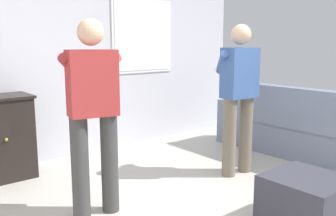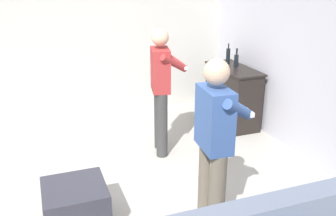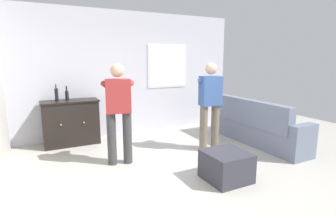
{
  "view_description": "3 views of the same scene",
  "coord_description": "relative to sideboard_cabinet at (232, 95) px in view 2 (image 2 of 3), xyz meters",
  "views": [
    {
      "loc": [
        -2.35,
        -1.91,
        1.5
      ],
      "look_at": [
        -0.3,
        0.59,
        0.92
      ],
      "focal_mm": 40.0,
      "sensor_mm": 36.0,
      "label": 1
    },
    {
      "loc": [
        3.52,
        -0.63,
        2.35
      ],
      "look_at": [
        -0.24,
        0.75,
        0.87
      ],
      "focal_mm": 40.0,
      "sensor_mm": 36.0,
      "label": 2
    },
    {
      "loc": [
        -2.04,
        -3.24,
        1.76
      ],
      "look_at": [
        -0.07,
        0.67,
        0.92
      ],
      "focal_mm": 28.0,
      "sensor_mm": 36.0,
      "label": 3
    }
  ],
  "objects": [
    {
      "name": "bottle_wine_green",
      "position": [
        -0.04,
        0.05,
        0.57
      ],
      "size": [
        0.07,
        0.07,
        0.29
      ],
      "color": "black",
      "rests_on": "sideboard_cabinet"
    },
    {
      "name": "sideboard_cabinet",
      "position": [
        0.0,
        0.0,
        0.0
      ],
      "size": [
        1.11,
        0.49,
        0.92
      ],
      "color": "black",
      "rests_on": "ground"
    },
    {
      "name": "ottoman",
      "position": [
        1.81,
        -2.72,
        -0.25
      ],
      "size": [
        0.6,
        0.6,
        0.42
      ],
      "primitive_type": "cube",
      "color": "#33333D",
      "rests_on": "ground"
    },
    {
      "name": "bottle_liquor_amber",
      "position": [
        -0.23,
        0.01,
        0.59
      ],
      "size": [
        0.07,
        0.07,
        0.33
      ],
      "color": "black",
      "rests_on": "sideboard_cabinet"
    },
    {
      "name": "wall_back_with_window",
      "position": [
        1.5,
        0.36,
        0.94
      ],
      "size": [
        5.2,
        0.15,
        2.8
      ],
      "color": "silver",
      "rests_on": "ground"
    },
    {
      "name": "ground",
      "position": [
        1.47,
        -2.3,
        -0.46
      ],
      "size": [
        10.4,
        10.4,
        0.0
      ],
      "primitive_type": "plane",
      "color": "#B2ADA3"
    },
    {
      "name": "wall_side_left",
      "position": [
        -1.19,
        -2.3,
        0.94
      ],
      "size": [
        0.12,
        5.2,
        2.8
      ],
      "primitive_type": "cube",
      "color": "beige",
      "rests_on": "ground"
    },
    {
      "name": "person_standing_left",
      "position": [
        0.6,
        -1.41,
        0.47
      ],
      "size": [
        0.54,
        0.51,
        1.68
      ],
      "color": "#383838",
      "rests_on": "ground"
    },
    {
      "name": "person_standing_right",
      "position": [
        2.34,
        -1.52,
        0.47
      ],
      "size": [
        0.56,
        0.49,
        1.68
      ],
      "color": "#6B6051",
      "rests_on": "ground"
    }
  ]
}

